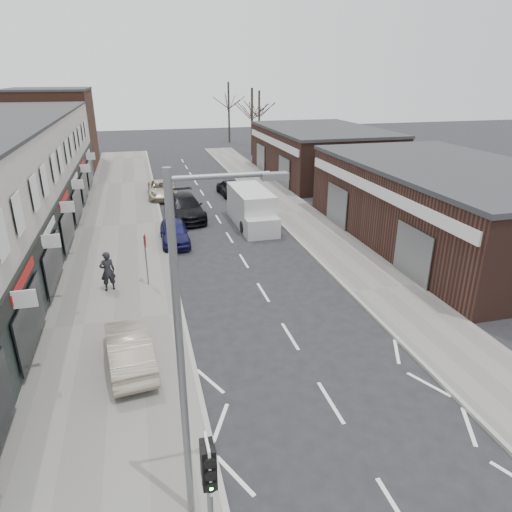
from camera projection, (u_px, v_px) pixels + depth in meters
ground at (359, 449)px, 12.51m from camera, size 160.00×160.00×0.00m
pavement_left at (119, 226)px, 30.68m from camera, size 5.50×64.00×0.12m
pavement_right at (295, 213)px, 33.59m from camera, size 3.50×64.00×0.12m
brick_block_far at (53, 130)px, 48.31m from camera, size 8.00×10.00×8.00m
right_unit_near at (448, 206)px, 27.16m from camera, size 10.00×18.00×4.50m
right_unit_far at (321, 153)px, 45.13m from camera, size 10.00×16.00×4.50m
tree_far_a at (252, 155)px, 57.73m from camera, size 3.60×3.60×8.00m
tree_far_b at (259, 147)px, 63.71m from camera, size 3.60×3.60×7.50m
tree_far_c at (230, 142)px, 68.40m from camera, size 3.60×3.60×8.50m
traffic_light at (209, 474)px, 8.77m from camera, size 0.28×0.60×3.10m
street_lamp at (188, 344)px, 9.02m from camera, size 2.23×0.22×8.00m
warning_sign at (146, 244)px, 21.27m from camera, size 0.12×0.80×2.70m
white_van at (252, 208)px, 30.75m from camera, size 2.23×6.18×2.40m
sedan_on_pavement at (129, 348)px, 15.70m from camera, size 1.86×4.21×1.34m
pedestrian at (108, 271)px, 21.11m from camera, size 0.81×0.65×1.92m
parked_car_left_a at (174, 232)px, 27.48m from camera, size 1.70×4.12×1.40m
parked_car_left_b at (185, 207)px, 32.23m from camera, size 2.63×5.74×1.63m
parked_car_left_c at (162, 189)px, 37.72m from camera, size 2.35×4.94×1.36m
parked_car_right_a at (256, 210)px, 31.92m from camera, size 1.90×4.41×1.41m
parked_car_right_b at (230, 187)px, 38.45m from camera, size 1.94×4.19×1.39m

